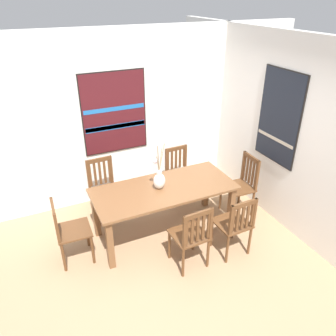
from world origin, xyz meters
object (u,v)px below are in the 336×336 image
Objects in this scene: centerpiece_vase at (159,179)px; chair_2 at (69,230)px; chair_0 at (235,224)px; chair_4 at (192,235)px; chair_5 at (242,184)px; painting_on_back_wall at (114,113)px; chair_1 at (180,172)px; dining_table at (164,195)px; chair_3 at (104,188)px; painting_on_side_wall at (279,118)px.

chair_2 is (-1.25, -0.01, -0.43)m from centerpiece_vase.
chair_0 is (0.71, -0.80, -0.42)m from centerpiece_vase.
chair_5 is (1.28, 0.73, 0.01)m from chair_4.
painting_on_back_wall is at bearing 99.11° from centerpiece_vase.
chair_1 is (0.69, 0.73, -0.42)m from centerpiece_vase.
chair_5 is (2.62, -0.03, 0.03)m from chair_2.
chair_4 is at bearing -87.84° from dining_table.
dining_table is at bearing -49.95° from chair_3.
painting_on_side_wall is (1.03, 0.59, 1.09)m from chair_0.
chair_0 is 0.97× the size of chair_4.
chair_0 is 2.44m from painting_on_back_wall.
painting_on_side_wall is at bearing 29.56° from chair_0.
chair_0 reaches higher than chair_1.
chair_4 is (0.09, -0.77, -0.41)m from centerpiece_vase.
painting_on_back_wall reaches higher than dining_table.
chair_1 is 2.08m from chair_2.
painting_on_side_wall reaches higher than chair_3.
dining_table is 1.03m from chair_3.
chair_2 is (-1.32, 0.00, -0.17)m from dining_table.
painting_on_back_wall reaches higher than chair_0.
chair_2 is at bearing 176.26° from painting_on_side_wall.
painting_on_side_wall is at bearing -36.72° from painting_on_back_wall.
chair_4 is at bearing -111.54° from chair_1.
painting_on_back_wall is at bearing 98.24° from chair_4.
chair_1 is at bearing -1.25° from chair_3.
chair_4 reaches higher than chair_1.
painting_on_back_wall reaches higher than chair_5.
chair_5 is 0.75× the size of painting_on_back_wall.
chair_3 is 2.75m from painting_on_side_wall.
dining_table is 2.21× the size of chair_2.
chair_0 is (0.65, -0.78, -0.17)m from dining_table.
chair_4 reaches higher than dining_table.
chair_3 is 1.16m from painting_on_back_wall.
painting_on_back_wall is (-0.88, 0.51, 0.99)m from chair_1.
dining_table is 1.33m from chair_2.
chair_3 is at bearing 130.05° from dining_table.
chair_1 is 0.95× the size of chair_3.
painting_on_back_wall is at bearing 49.97° from chair_2.
chair_3 is at bearing -129.25° from painting_on_back_wall.
chair_5 reaches higher than chair_2.
centerpiece_vase reaches higher than dining_table.
painting_on_back_wall is (-0.26, 1.26, 0.83)m from dining_table.
chair_4 is (0.03, -0.75, -0.16)m from dining_table.
dining_table is at bearing 178.90° from chair_5.
chair_0 is 1.53m from chair_1.
chair_0 is 2.03m from chair_3.
dining_table is at bearing -0.12° from chair_2.
chair_1 is 0.93× the size of chair_5.
painting_on_back_wall is at bearing 101.79° from dining_table.
chair_3 is at bearing 114.03° from chair_4.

